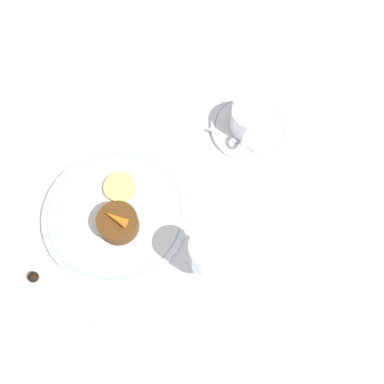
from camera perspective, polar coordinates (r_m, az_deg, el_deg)
The scene contains 11 objects.
ground_plane at distance 0.85m, azimuth -7.58°, elevation -2.13°, with size 3.00×3.00×0.00m, color white.
dinner_plate at distance 0.84m, azimuth -9.71°, elevation -2.77°, with size 0.27×0.27×0.01m.
saucer at distance 0.92m, azimuth 7.31°, elevation 8.11°, with size 0.16×0.16×0.01m.
coffee_cup at distance 0.89m, azimuth 7.49°, elevation 9.17°, with size 0.11×0.08×0.06m.
spoon at distance 0.89m, azimuth 6.30°, elevation 6.08°, with size 0.03×0.12×0.00m.
wine_glass at distance 0.74m, azimuth 2.03°, elevation -7.91°, with size 0.07×0.07×0.12m.
fork at distance 0.81m, azimuth -13.76°, elevation -15.35°, with size 0.03×0.19×0.01m.
dessert_cake at distance 0.81m, azimuth -9.37°, elevation -3.93°, with size 0.07×0.07×0.04m.
carrot_garnish at distance 0.79m, azimuth -9.65°, elevation -3.28°, with size 0.02×0.04×0.02m.
pineapple_slice at distance 0.85m, azimuth -9.14°, elevation 0.59°, with size 0.06×0.06×0.01m.
chocolate_truffle at distance 0.84m, azimuth -19.50°, elevation -10.15°, with size 0.02×0.02×0.02m.
Camera 1 is at (0.25, 0.21, 0.79)m, focal length 42.00 mm.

